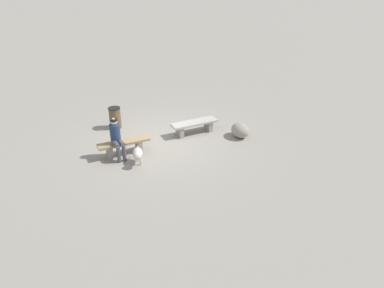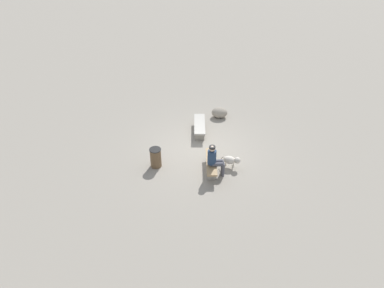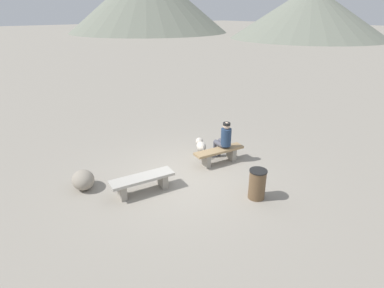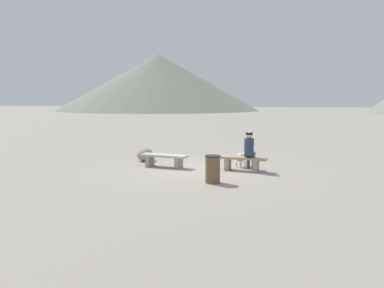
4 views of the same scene
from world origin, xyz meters
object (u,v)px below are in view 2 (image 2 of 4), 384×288
object	(u,v)px
bench_left	(200,126)
seated_person	(214,159)
bench_right	(211,164)
trash_bin	(156,158)
boulder	(220,113)
dog	(231,160)

from	to	relation	value
bench_left	seated_person	distance (m)	2.90
bench_right	trash_bin	size ratio (longest dim) A/B	2.14
bench_right	boulder	xyz separation A→B (m)	(-3.73, 1.18, -0.06)
dog	trash_bin	bearing A→B (deg)	-162.54
bench_left	dog	bearing A→B (deg)	25.22
bench_left	bench_right	bearing A→B (deg)	8.49
dog	boulder	xyz separation A→B (m)	(-3.66, 0.41, -0.09)
bench_left	dog	distance (m)	2.66
seated_person	trash_bin	world-z (taller)	seated_person
bench_left	trash_bin	xyz separation A→B (m)	(2.03, -2.01, 0.08)
trash_bin	bench_left	bearing A→B (deg)	135.28
dog	trash_bin	distance (m)	2.78
seated_person	dog	distance (m)	0.86
bench_right	trash_bin	world-z (taller)	trash_bin
bench_left	dog	xyz separation A→B (m)	(2.57, 0.72, 0.03)
bench_right	seated_person	bearing A→B (deg)	22.58
bench_right	trash_bin	distance (m)	2.05
dog	trash_bin	world-z (taller)	trash_bin
trash_bin	boulder	xyz separation A→B (m)	(-3.13, 3.13, -0.14)
trash_bin	bench_right	bearing A→B (deg)	72.91
bench_right	trash_bin	bearing A→B (deg)	-97.50
seated_person	bench_right	bearing A→B (deg)	-161.61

